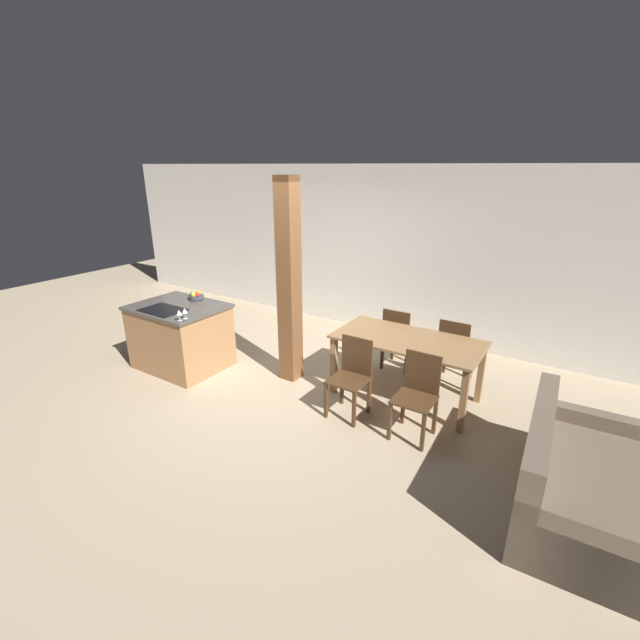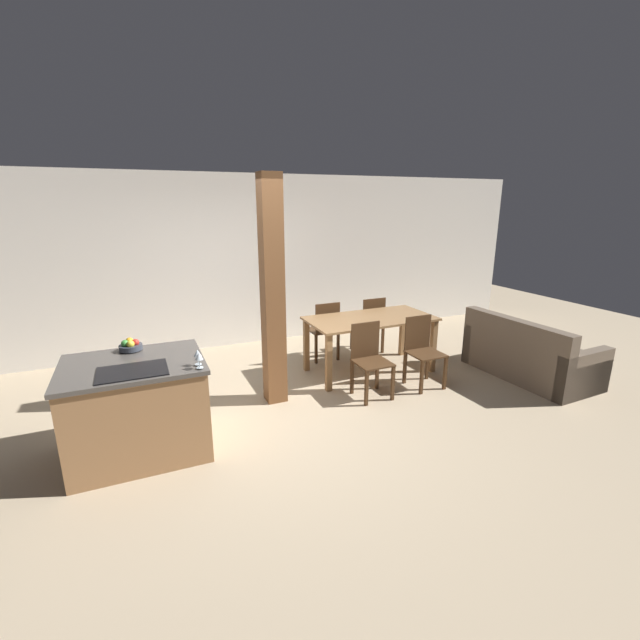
{
  "view_description": "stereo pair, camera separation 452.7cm",
  "coord_description": "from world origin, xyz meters",
  "px_view_note": "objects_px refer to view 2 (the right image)",
  "views": [
    {
      "loc": [
        3.18,
        -3.8,
        2.68
      ],
      "look_at": [
        0.6,
        0.2,
        0.95
      ],
      "focal_mm": 24.0,
      "sensor_mm": 36.0,
      "label": 1
    },
    {
      "loc": [
        -1.32,
        -4.17,
        2.27
      ],
      "look_at": [
        0.6,
        0.2,
        0.95
      ],
      "focal_mm": 24.0,
      "sensor_mm": 36.0,
      "label": 2
    }
  ],
  "objects_px": {
    "kitchen_island": "(138,408)",
    "dining_table": "(370,325)",
    "fruit_bowl": "(130,346)",
    "dining_chair_near_right": "(422,350)",
    "wine_glass_near": "(199,357)",
    "couch": "(528,356)",
    "wine_glass_middle": "(197,354)",
    "dining_chair_far_left": "(324,329)",
    "dining_chair_near_left": "(370,358)",
    "timber_post": "(272,293)",
    "dining_chair_far_right": "(370,323)"
  },
  "relations": [
    {
      "from": "dining_chair_near_right",
      "to": "dining_chair_far_left",
      "type": "distance_m",
      "value": 1.53
    },
    {
      "from": "fruit_bowl",
      "to": "couch",
      "type": "xyz_separation_m",
      "value": [
        4.81,
        -0.48,
        -0.67
      ]
    },
    {
      "from": "kitchen_island",
      "to": "dining_chair_far_right",
      "type": "relative_size",
      "value": 1.37
    },
    {
      "from": "fruit_bowl",
      "to": "kitchen_island",
      "type": "bearing_deg",
      "value": -89.11
    },
    {
      "from": "wine_glass_near",
      "to": "dining_chair_near_left",
      "type": "xyz_separation_m",
      "value": [
        2.04,
        0.62,
        -0.54
      ]
    },
    {
      "from": "kitchen_island",
      "to": "dining_table",
      "type": "height_order",
      "value": "kitchen_island"
    },
    {
      "from": "dining_chair_near_right",
      "to": "dining_chair_far_left",
      "type": "xyz_separation_m",
      "value": [
        -0.77,
        1.32,
        0.0
      ]
    },
    {
      "from": "fruit_bowl",
      "to": "couch",
      "type": "height_order",
      "value": "fruit_bowl"
    },
    {
      "from": "kitchen_island",
      "to": "dining_chair_far_right",
      "type": "xyz_separation_m",
      "value": [
        3.34,
        1.54,
        0.02
      ]
    },
    {
      "from": "dining_chair_near_left",
      "to": "timber_post",
      "type": "bearing_deg",
      "value": 163.26
    },
    {
      "from": "wine_glass_near",
      "to": "fruit_bowl",
      "type": "bearing_deg",
      "value": 125.98
    },
    {
      "from": "fruit_bowl",
      "to": "dining_chair_near_right",
      "type": "height_order",
      "value": "fruit_bowl"
    },
    {
      "from": "wine_glass_middle",
      "to": "timber_post",
      "type": "height_order",
      "value": "timber_post"
    },
    {
      "from": "dining_table",
      "to": "dining_chair_far_right",
      "type": "height_order",
      "value": "dining_chair_far_right"
    },
    {
      "from": "kitchen_island",
      "to": "fruit_bowl",
      "type": "bearing_deg",
      "value": 90.89
    },
    {
      "from": "fruit_bowl",
      "to": "timber_post",
      "type": "relative_size",
      "value": 0.08
    },
    {
      "from": "dining_table",
      "to": "dining_chair_far_left",
      "type": "bearing_deg",
      "value": 120.15
    },
    {
      "from": "dining_table",
      "to": "dining_chair_near_left",
      "type": "bearing_deg",
      "value": -120.15
    },
    {
      "from": "wine_glass_near",
      "to": "wine_glass_middle",
      "type": "height_order",
      "value": "same"
    },
    {
      "from": "couch",
      "to": "timber_post",
      "type": "relative_size",
      "value": 0.64
    },
    {
      "from": "dining_chair_far_left",
      "to": "timber_post",
      "type": "distance_m",
      "value": 1.68
    },
    {
      "from": "kitchen_island",
      "to": "dining_chair_near_right",
      "type": "distance_m",
      "value": 3.35
    },
    {
      "from": "wine_glass_middle",
      "to": "dining_chair_far_right",
      "type": "relative_size",
      "value": 0.16
    },
    {
      "from": "wine_glass_middle",
      "to": "dining_chair_far_left",
      "type": "xyz_separation_m",
      "value": [
        2.04,
        1.85,
        -0.54
      ]
    },
    {
      "from": "kitchen_island",
      "to": "dining_chair_far_left",
      "type": "distance_m",
      "value": 3.0
    },
    {
      "from": "dining_chair_near_left",
      "to": "wine_glass_near",
      "type": "bearing_deg",
      "value": -163.21
    },
    {
      "from": "wine_glass_near",
      "to": "timber_post",
      "type": "relative_size",
      "value": 0.05
    },
    {
      "from": "dining_chair_near_right",
      "to": "timber_post",
      "type": "xyz_separation_m",
      "value": [
        -1.85,
        0.33,
        0.82
      ]
    },
    {
      "from": "wine_glass_near",
      "to": "couch",
      "type": "relative_size",
      "value": 0.08
    },
    {
      "from": "wine_glass_middle",
      "to": "dining_chair_near_left",
      "type": "height_order",
      "value": "wine_glass_middle"
    },
    {
      "from": "fruit_bowl",
      "to": "dining_chair_near_left",
      "type": "distance_m",
      "value": 2.62
    },
    {
      "from": "wine_glass_near",
      "to": "wine_glass_middle",
      "type": "distance_m",
      "value": 0.09
    },
    {
      "from": "dining_chair_far_left",
      "to": "dining_chair_far_right",
      "type": "distance_m",
      "value": 0.77
    },
    {
      "from": "dining_chair_far_right",
      "to": "couch",
      "type": "distance_m",
      "value": 2.24
    },
    {
      "from": "kitchen_island",
      "to": "wine_glass_near",
      "type": "xyz_separation_m",
      "value": [
        0.53,
        -0.4,
        0.55
      ]
    },
    {
      "from": "timber_post",
      "to": "dining_chair_far_left",
      "type": "bearing_deg",
      "value": 42.54
    },
    {
      "from": "wine_glass_near",
      "to": "dining_chair_far_right",
      "type": "bearing_deg",
      "value": 34.58
    },
    {
      "from": "kitchen_island",
      "to": "dining_chair_near_right",
      "type": "height_order",
      "value": "kitchen_island"
    },
    {
      "from": "wine_glass_middle",
      "to": "timber_post",
      "type": "distance_m",
      "value": 1.32
    },
    {
      "from": "wine_glass_middle",
      "to": "dining_chair_far_right",
      "type": "xyz_separation_m",
      "value": [
        2.81,
        1.85,
        -0.54
      ]
    },
    {
      "from": "dining_table",
      "to": "dining_chair_far_right",
      "type": "relative_size",
      "value": 1.93
    },
    {
      "from": "dining_chair_near_left",
      "to": "couch",
      "type": "bearing_deg",
      "value": -9.03
    },
    {
      "from": "dining_chair_near_left",
      "to": "dining_chair_near_right",
      "type": "relative_size",
      "value": 1.0
    },
    {
      "from": "dining_chair_near_left",
      "to": "dining_chair_near_right",
      "type": "bearing_deg",
      "value": 0.0
    },
    {
      "from": "dining_chair_near_right",
      "to": "kitchen_island",
      "type": "bearing_deg",
      "value": -176.29
    },
    {
      "from": "fruit_bowl",
      "to": "dining_table",
      "type": "xyz_separation_m",
      "value": [
        2.96,
        0.54,
        -0.29
      ]
    },
    {
      "from": "dining_chair_far_left",
      "to": "couch",
      "type": "distance_m",
      "value": 2.8
    },
    {
      "from": "fruit_bowl",
      "to": "wine_glass_middle",
      "type": "height_order",
      "value": "wine_glass_middle"
    },
    {
      "from": "wine_glass_near",
      "to": "couch",
      "type": "bearing_deg",
      "value": 3.49
    },
    {
      "from": "fruit_bowl",
      "to": "dining_chair_near_right",
      "type": "bearing_deg",
      "value": -2.07
    }
  ]
}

